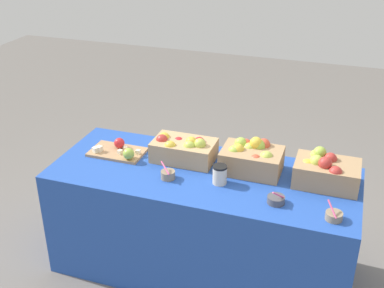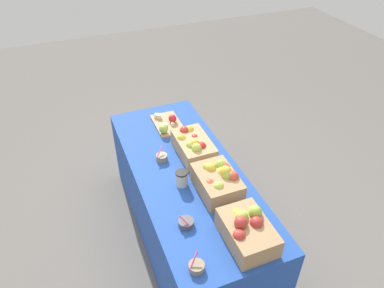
{
  "view_description": "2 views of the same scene",
  "coord_description": "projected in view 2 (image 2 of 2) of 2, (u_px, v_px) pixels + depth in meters",
  "views": [
    {
      "loc": [
        0.78,
        -2.5,
        2.26
      ],
      "look_at": [
        -0.08,
        0.03,
        0.91
      ],
      "focal_mm": 45.7,
      "sensor_mm": 36.0,
      "label": 1
    },
    {
      "loc": [
        1.9,
        -0.71,
        2.53
      ],
      "look_at": [
        0.08,
        0.01,
        1.04
      ],
      "focal_mm": 33.94,
      "sensor_mm": 36.0,
      "label": 2
    }
  ],
  "objects": [
    {
      "name": "apple_crate_middle",
      "position": [
        218.0,
        180.0,
        2.48
      ],
      "size": [
        0.37,
        0.26,
        0.21
      ],
      "color": "tan",
      "rests_on": "table"
    },
    {
      "name": "apple_crate_left",
      "position": [
        247.0,
        230.0,
        2.14
      ],
      "size": [
        0.37,
        0.25,
        0.2
      ],
      "color": "tan",
      "rests_on": "table"
    },
    {
      "name": "apple_crate_right",
      "position": [
        193.0,
        145.0,
        2.81
      ],
      "size": [
        0.4,
        0.24,
        0.18
      ],
      "color": "tan",
      "rests_on": "table"
    },
    {
      "name": "sample_bowl_mid",
      "position": [
        196.0,
        267.0,
        2.02
      ],
      "size": [
        0.09,
        0.1,
        0.11
      ],
      "color": "gray",
      "rests_on": "table"
    },
    {
      "name": "sample_bowl_far",
      "position": [
        162.0,
        157.0,
        2.77
      ],
      "size": [
        0.1,
        0.1,
        0.1
      ],
      "color": "gray",
      "rests_on": "table"
    },
    {
      "name": "cutting_board_front",
      "position": [
        167.0,
        124.0,
        3.14
      ],
      "size": [
        0.36,
        0.22,
        0.09
      ],
      "color": "tan",
      "rests_on": "table"
    },
    {
      "name": "ground_plane",
      "position": [
        187.0,
        234.0,
        3.15
      ],
      "size": [
        10.0,
        10.0,
        0.0
      ],
      "primitive_type": "plane",
      "color": "slate"
    },
    {
      "name": "table",
      "position": [
        187.0,
        205.0,
        2.92
      ],
      "size": [
        1.9,
        0.76,
        0.74
      ],
      "primitive_type": "cube",
      "color": "#234CAD",
      "rests_on": "ground_plane"
    },
    {
      "name": "sample_bowl_near",
      "position": [
        186.0,
        223.0,
        2.27
      ],
      "size": [
        0.1,
        0.1,
        0.09
      ],
      "color": "#4C4C51",
      "rests_on": "table"
    },
    {
      "name": "coffee_cup",
      "position": [
        182.0,
        178.0,
        2.54
      ],
      "size": [
        0.09,
        0.09,
        0.12
      ],
      "color": "beige",
      "rests_on": "table"
    }
  ]
}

